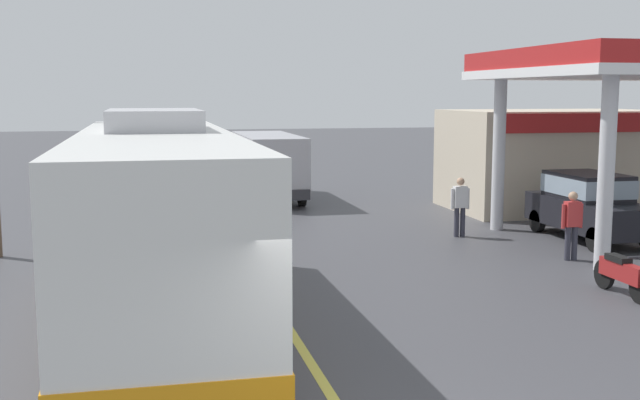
% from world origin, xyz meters
% --- Properties ---
extents(ground, '(120.00, 120.00, 0.00)m').
position_xyz_m(ground, '(0.00, 20.00, 0.00)').
color(ground, '#424247').
extents(lane_divider_stripe, '(0.16, 50.00, 0.01)m').
position_xyz_m(lane_divider_stripe, '(0.00, 15.00, 0.00)').
color(lane_divider_stripe, '#D8CC4C').
rests_on(lane_divider_stripe, ground).
extents(coach_bus_main, '(2.60, 11.04, 3.69)m').
position_xyz_m(coach_bus_main, '(-2.13, 6.33, 1.72)').
color(coach_bus_main, white).
rests_on(coach_bus_main, ground).
extents(gas_station_roadside, '(9.10, 11.95, 5.10)m').
position_xyz_m(gas_station_roadside, '(11.44, 15.49, 2.63)').
color(gas_station_roadside, '#B21E1E').
rests_on(gas_station_roadside, ground).
extents(car_at_pump, '(1.70, 4.20, 1.82)m').
position_xyz_m(car_at_pump, '(9.47, 11.98, 1.01)').
color(car_at_pump, black).
rests_on(car_at_pump, ground).
extents(minibus_opposing_lane, '(2.04, 6.13, 2.44)m').
position_xyz_m(minibus_opposing_lane, '(2.23, 21.96, 1.47)').
color(minibus_opposing_lane, '#A5A5AD').
rests_on(minibus_opposing_lane, ground).
extents(motorcycle_parked_forecourt, '(0.55, 1.80, 0.92)m').
position_xyz_m(motorcycle_parked_forecourt, '(6.80, 6.46, 0.44)').
color(motorcycle_parked_forecourt, black).
rests_on(motorcycle_parked_forecourt, ground).
extents(pedestrian_near_pump, '(0.55, 0.22, 1.66)m').
position_xyz_m(pedestrian_near_pump, '(7.60, 9.68, 0.93)').
color(pedestrian_near_pump, '#33333F').
rests_on(pedestrian_near_pump, ground).
extents(pedestrian_by_shop, '(0.55, 0.22, 1.66)m').
position_xyz_m(pedestrian_by_shop, '(6.21, 13.17, 0.93)').
color(pedestrian_by_shop, '#33333F').
rests_on(pedestrian_by_shop, ground).
extents(car_trailing_behind_bus, '(1.70, 4.20, 1.82)m').
position_xyz_m(car_trailing_behind_bus, '(-2.13, 23.74, 1.01)').
color(car_trailing_behind_bus, olive).
rests_on(car_trailing_behind_bus, ground).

